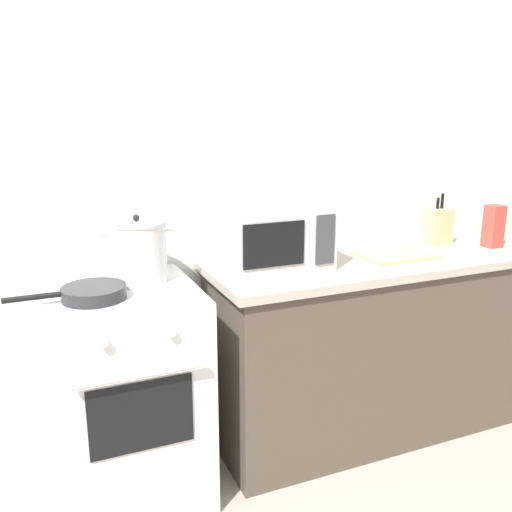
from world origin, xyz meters
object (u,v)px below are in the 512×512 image
(frying_pan, at_px, (92,293))
(pasta_box, at_px, (494,226))
(microwave, at_px, (269,235))
(cutting_board, at_px, (396,255))
(knife_block, at_px, (438,226))
(stove, at_px, (127,394))
(stock_pot, at_px, (138,251))

(frying_pan, distance_m, pasta_box, 2.04)
(microwave, relative_size, cutting_board, 1.39)
(microwave, height_order, pasta_box, microwave)
(cutting_board, xyz_separation_m, pasta_box, (0.59, -0.03, 0.10))
(knife_block, bearing_deg, pasta_box, -38.24)
(knife_block, bearing_deg, microwave, -176.51)
(stove, xyz_separation_m, cutting_board, (1.33, 0.00, 0.47))
(stock_pot, bearing_deg, knife_block, 1.68)
(pasta_box, bearing_deg, frying_pan, -178.91)
(stock_pot, xyz_separation_m, pasta_box, (1.82, -0.12, -0.02))
(cutting_board, bearing_deg, stock_pot, 175.71)
(frying_pan, relative_size, knife_block, 1.65)
(frying_pan, bearing_deg, microwave, 10.34)
(frying_pan, height_order, knife_block, knife_block)
(microwave, relative_size, pasta_box, 2.27)
(stove, distance_m, stock_pot, 0.60)
(frying_pan, height_order, cutting_board, frying_pan)
(stove, distance_m, pasta_box, 2.00)
(stove, xyz_separation_m, knife_block, (1.70, 0.14, 0.56))
(stock_pot, relative_size, microwave, 0.65)
(stock_pot, distance_m, frying_pan, 0.29)
(stove, bearing_deg, frying_pan, -150.16)
(stock_pot, bearing_deg, microwave, -1.43)
(frying_pan, bearing_deg, knife_block, 6.54)
(frying_pan, distance_m, cutting_board, 1.45)
(stove, bearing_deg, cutting_board, 0.05)
(knife_block, height_order, pasta_box, knife_block)
(stock_pot, xyz_separation_m, microwave, (0.59, -0.01, 0.02))
(stock_pot, relative_size, knife_block, 1.21)
(microwave, distance_m, pasta_box, 1.24)
(stove, bearing_deg, microwave, 6.58)
(frying_pan, relative_size, pasta_box, 2.01)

